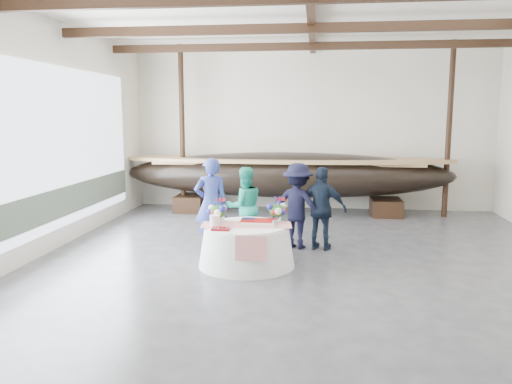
# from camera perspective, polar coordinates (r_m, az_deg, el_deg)

# --- Properties ---
(floor) EXTENTS (10.00, 12.00, 0.01)m
(floor) POSITION_cam_1_polar(r_m,az_deg,el_deg) (8.65, 5.77, -9.05)
(floor) COLOR #3D3D42
(floor) RESTS_ON ground
(wall_back) EXTENTS (10.00, 0.02, 4.50)m
(wall_back) POSITION_cam_1_polar(r_m,az_deg,el_deg) (14.24, 6.38, 7.16)
(wall_back) COLOR silver
(wall_back) RESTS_ON ground
(wall_front) EXTENTS (10.00, 0.02, 4.50)m
(wall_front) POSITION_cam_1_polar(r_m,az_deg,el_deg) (2.27, 3.75, -1.19)
(wall_front) COLOR silver
(wall_front) RESTS_ON ground
(wall_left) EXTENTS (0.02, 12.00, 4.50)m
(wall_left) POSITION_cam_1_polar(r_m,az_deg,el_deg) (9.70, -25.17, 5.65)
(wall_left) COLOR silver
(wall_left) RESTS_ON ground
(pavilion_structure) EXTENTS (9.80, 11.76, 4.50)m
(pavilion_structure) POSITION_cam_1_polar(r_m,az_deg,el_deg) (9.20, 6.28, 17.25)
(pavilion_structure) COLOR black
(pavilion_structure) RESTS_ON ground
(open_bay) EXTENTS (0.03, 7.00, 3.20)m
(open_bay) POSITION_cam_1_polar(r_m,az_deg,el_deg) (10.56, -21.93, 3.73)
(open_bay) COLOR silver
(open_bay) RESTS_ON ground
(longboat_display) EXTENTS (8.85, 1.77, 1.66)m
(longboat_display) POSITION_cam_1_polar(r_m,az_deg,el_deg) (13.45, 3.50, 2.02)
(longboat_display) COLOR black
(longboat_display) RESTS_ON ground
(banquet_table) EXTENTS (1.70, 1.70, 0.73)m
(banquet_table) POSITION_cam_1_polar(r_m,az_deg,el_deg) (8.87, -1.08, -6.09)
(banquet_table) COLOR white
(banquet_table) RESTS_ON ground
(tabletop_items) EXTENTS (1.62, 1.03, 0.40)m
(tabletop_items) POSITION_cam_1_polar(r_m,az_deg,el_deg) (8.91, -1.22, -2.61)
(tabletop_items) COLOR red
(tabletop_items) RESTS_ON banquet_table
(guest_woman_blue) EXTENTS (0.78, 0.66, 1.82)m
(guest_woman_blue) POSITION_cam_1_polar(r_m,az_deg,el_deg) (9.93, -5.17, -1.30)
(guest_woman_blue) COLOR navy
(guest_woman_blue) RESTS_ON ground
(guest_woman_teal) EXTENTS (0.97, 0.88, 1.61)m
(guest_woman_teal) POSITION_cam_1_polar(r_m,az_deg,el_deg) (10.09, -1.34, -1.69)
(guest_woman_teal) COLOR #22B396
(guest_woman_teal) RESTS_ON ground
(guest_man_left) EXTENTS (1.25, 0.96, 1.71)m
(guest_man_left) POSITION_cam_1_polar(r_m,az_deg,el_deg) (9.95, 4.77, -1.59)
(guest_man_left) COLOR black
(guest_man_left) RESTS_ON ground
(guest_man_right) EXTENTS (1.04, 0.65, 1.65)m
(guest_man_right) POSITION_cam_1_polar(r_m,az_deg,el_deg) (9.87, 7.56, -1.89)
(guest_man_right) COLOR black
(guest_man_right) RESTS_ON ground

